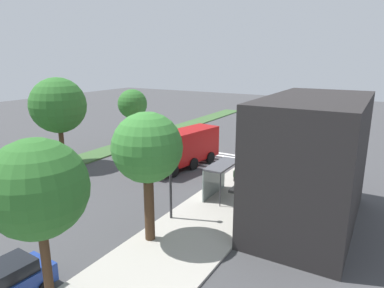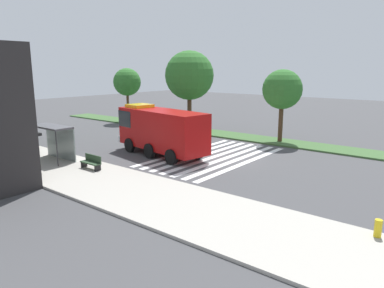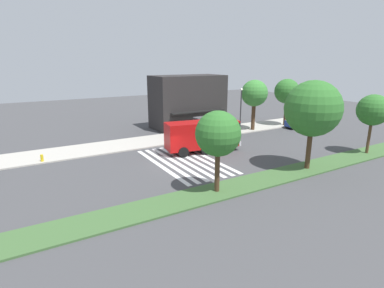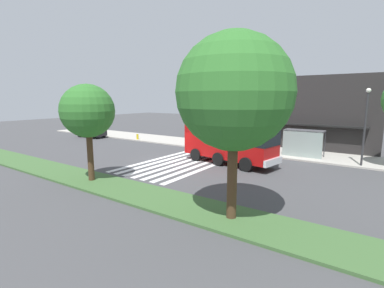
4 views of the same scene
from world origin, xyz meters
name	(u,v)px [view 2 (image 2 of 4)]	position (x,y,z in m)	size (l,w,h in m)	color
ground_plane	(227,159)	(0.00, 0.00, 0.00)	(120.00, 120.00, 0.00)	#424244
sidewalk	(134,191)	(0.00, 9.11, 0.07)	(60.00, 5.34, 0.14)	#ADA89E
median_strip	(275,141)	(0.00, -7.94, 0.07)	(60.00, 3.00, 0.14)	#3D6033
crosswalk	(214,157)	(1.16, 0.00, 0.01)	(5.85, 11.60, 0.01)	silver
fire_truck	(159,129)	(4.87, 2.00, 2.01)	(8.66, 3.79, 3.68)	#A50C0C
parked_car_mid	(1,124)	(24.00, 5.24, 0.90)	(4.45, 2.17, 1.74)	navy
bus_stop_shelter	(56,135)	(9.21, 7.98, 1.89)	(3.50, 1.40, 2.46)	#4C4C51
bench_near_shelter	(91,162)	(5.21, 7.97, 0.59)	(1.60, 0.50, 0.90)	#2D472D
street_lamp	(31,103)	(14.04, 7.04, 3.77)	(0.36, 0.36, 6.16)	#2D2D30
sidewalk_tree_west	(8,82)	(16.75, 7.44, 5.37)	(3.76, 3.76, 7.18)	#47301E
median_tree_far_west	(282,90)	(-0.40, -7.94, 4.68)	(3.43, 3.43, 6.30)	#47301E
median_tree_west	(189,76)	(9.95, -7.94, 5.76)	(5.06, 5.06, 8.18)	#47301E
median_tree_center	(127,82)	(19.63, -7.94, 4.85)	(3.30, 3.30, 6.39)	#513823
fire_hydrant	(378,228)	(-11.37, 6.94, 0.49)	(0.28, 0.28, 0.70)	gold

